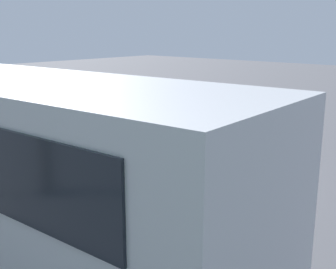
% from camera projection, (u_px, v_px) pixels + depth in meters
% --- Properties ---
extents(ground_plane, '(80.00, 80.00, 0.00)m').
position_uv_depth(ground_plane, '(187.00, 177.00, 11.85)').
color(ground_plane, '#4C4C51').
extents(spectator_far_left, '(0.57, 0.33, 1.71)m').
position_uv_depth(spectator_far_left, '(191.00, 185.00, 8.32)').
color(spectator_far_left, '#473823').
rests_on(spectator_far_left, ground_plane).
extents(spectator_left, '(0.57, 0.31, 1.81)m').
position_uv_depth(spectator_left, '(147.00, 177.00, 8.56)').
color(spectator_left, black).
rests_on(spectator_left, ground_plane).
extents(spectator_centre, '(0.58, 0.36, 1.72)m').
position_uv_depth(spectator_centre, '(122.00, 170.00, 9.19)').
color(spectator_centre, '#473823').
rests_on(spectator_centre, ground_plane).
extents(spectator_right, '(0.58, 0.34, 1.78)m').
position_uv_depth(spectator_right, '(92.00, 157.00, 9.98)').
color(spectator_right, black).
rests_on(spectator_right, ground_plane).
extents(spectator_far_right, '(0.58, 0.36, 1.67)m').
position_uv_depth(spectator_far_right, '(68.00, 153.00, 10.56)').
color(spectator_far_right, '#473823').
rests_on(spectator_far_right, ground_plane).
extents(parked_motorcycle_silver, '(2.05, 0.58, 0.99)m').
position_uv_depth(parked_motorcycle_silver, '(55.00, 179.00, 10.26)').
color(parked_motorcycle_silver, black).
rests_on(parked_motorcycle_silver, ground_plane).
extents(parked_motorcycle_dark, '(2.05, 0.60, 0.99)m').
position_uv_depth(parked_motorcycle_dark, '(239.00, 247.00, 7.05)').
color(parked_motorcycle_dark, black).
rests_on(parked_motorcycle_dark, ground_plane).
extents(stunt_motorcycle, '(1.76, 1.09, 1.89)m').
position_uv_depth(stunt_motorcycle, '(183.00, 110.00, 15.77)').
color(stunt_motorcycle, black).
rests_on(stunt_motorcycle, ground_plane).
extents(bay_line_a, '(0.12, 3.57, 0.01)m').
position_uv_depth(bay_line_a, '(286.00, 184.00, 11.31)').
color(bay_line_a, white).
rests_on(bay_line_a, ground_plane).
extents(bay_line_b, '(0.12, 4.51, 0.01)m').
position_uv_depth(bay_line_b, '(205.00, 163.00, 13.00)').
color(bay_line_b, white).
rests_on(bay_line_b, ground_plane).
extents(bay_line_c, '(0.12, 3.63, 0.01)m').
position_uv_depth(bay_line_c, '(143.00, 148.00, 14.68)').
color(bay_line_c, white).
rests_on(bay_line_c, ground_plane).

